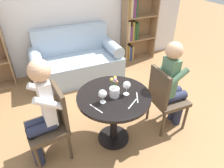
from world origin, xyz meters
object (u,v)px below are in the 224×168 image
chair_right (165,97)px  wine_glass_right (127,85)px  person_left (41,111)px  flower_vase (114,90)px  couch (76,62)px  chair_left (52,121)px  person_right (173,85)px  wine_glass_left (103,94)px  bookshelf_right (135,28)px

chair_right → wine_glass_right: 0.65m
person_left → wine_glass_right: (0.93, -0.11, 0.14)m
flower_vase → couch: bearing=89.9°
wine_glass_right → chair_right: bearing=-0.5°
couch → chair_right: size_ratio=1.81×
chair_left → flower_vase: bearing=75.6°
wine_glass_right → flower_vase: 0.15m
person_left → wine_glass_right: 0.94m
couch → person_left: size_ratio=1.30×
person_right → wine_glass_left: size_ratio=8.00×
chair_left → wine_glass_right: size_ratio=5.40×
couch → bookshelf_right: size_ratio=1.13×
couch → wine_glass_right: bearing=-85.5°
bookshelf_right → chair_right: bookshelf_right is taller
chair_right → wine_glass_left: chair_right is taller
wine_glass_right → couch: bearing=94.5°
bookshelf_right → person_left: 2.89m
chair_left → person_right: bearing=79.0°
couch → person_right: person_right is taller
wine_glass_right → flower_vase: (-0.14, 0.02, -0.04)m
bookshelf_right → chair_left: size_ratio=1.60×
bookshelf_right → flower_vase: bearing=-124.6°
chair_left → wine_glass_left: 0.65m
chair_left → person_right: person_right is taller
person_left → wine_glass_left: person_left is taller
chair_left → person_left: (-0.08, -0.01, 0.19)m
flower_vase → person_left: bearing=173.5°
chair_right → flower_vase: bearing=89.3°
bookshelf_right → person_left: size_ratio=1.15×
chair_right → bookshelf_right: bearing=-17.1°
couch → person_right: bearing=-65.8°
couch → flower_vase: 1.80m
couch → person_left: 1.86m
person_left → person_right: bearing=79.8°
wine_glass_right → wine_glass_left: bearing=-174.8°
person_right → flower_vase: (-0.80, 0.03, 0.13)m
chair_right → wine_glass_left: 0.92m
person_left → flower_vase: person_left is taller
bookshelf_right → chair_left: 2.82m
couch → wine_glass_left: 1.86m
couch → chair_right: bearing=-68.2°
wine_glass_left → flower_vase: flower_vase is taller
couch → person_right: (0.79, -1.76, 0.34)m
bookshelf_right → chair_left: bookshelf_right is taller
couch → flower_vase: bearing=-90.1°
person_left → chair_left: bearing=94.1°
bookshelf_right → flower_vase: 2.43m
person_left → flower_vase: size_ratio=4.90×
chair_right → wine_glass_right: (-0.56, 0.00, 0.33)m
couch → chair_right: 1.90m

